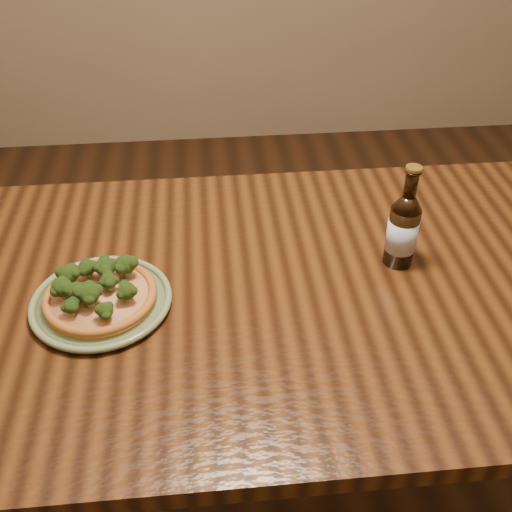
{
  "coord_description": "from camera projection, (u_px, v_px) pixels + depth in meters",
  "views": [
    {
      "loc": [
        -0.22,
        -0.83,
        1.56
      ],
      "look_at": [
        -0.13,
        0.11,
        0.82
      ],
      "focal_mm": 42.0,
      "sensor_mm": 36.0,
      "label": 1
    }
  ],
  "objects": [
    {
      "name": "pizza",
      "position": [
        99.0,
        293.0,
        1.17
      ],
      "size": [
        0.22,
        0.22,
        0.07
      ],
      "rotation": [
        0.0,
        0.0,
        0.04
      ],
      "color": "#A86426",
      "rests_on": "plate"
    },
    {
      "name": "plate",
      "position": [
        101.0,
        302.0,
        1.18
      ],
      "size": [
        0.28,
        0.28,
        0.02
      ],
      "rotation": [
        0.0,
        0.0,
        0.15
      ],
      "color": "#6A7E57",
      "rests_on": "table"
    },
    {
      "name": "beer_bottle",
      "position": [
        403.0,
        229.0,
        1.24
      ],
      "size": [
        0.06,
        0.06,
        0.23
      ],
      "rotation": [
        0.0,
        0.0,
        0.16
      ],
      "color": "black",
      "rests_on": "table"
    },
    {
      "name": "table",
      "position": [
        316.0,
        314.0,
        1.3
      ],
      "size": [
        1.6,
        0.9,
        0.75
      ],
      "color": "#43240E",
      "rests_on": "ground"
    }
  ]
}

